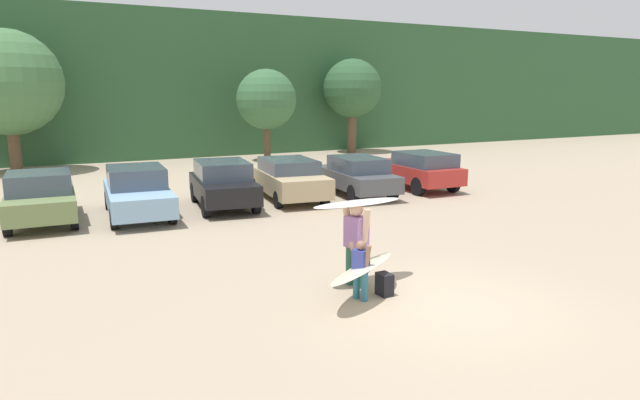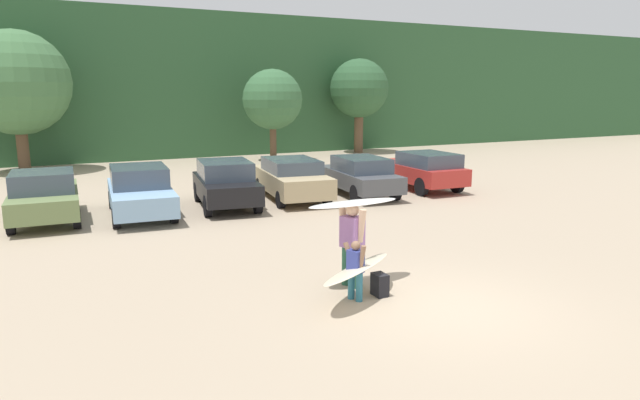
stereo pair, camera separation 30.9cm
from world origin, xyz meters
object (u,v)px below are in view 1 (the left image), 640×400
object	(u,v)px
person_child	(361,267)
backpack_dropped	(384,284)
parked_car_tan	(289,178)
parked_car_olive_green	(40,197)
person_adult	(356,240)
parked_car_black	(223,183)
parked_car_dark_gray	(357,175)
surfboard_cream	(362,268)
surfboard_white	(358,203)
parked_car_red	(417,169)
parked_car_sky_blue	(137,191)

from	to	relation	value
person_child	backpack_dropped	world-z (taller)	person_child
parked_car_tan	person_child	size ratio (longest dim) A/B	4.18
parked_car_olive_green	person_adult	size ratio (longest dim) A/B	2.53
parked_car_olive_green	parked_car_black	bearing A→B (deg)	-90.92
parked_car_dark_gray	surfboard_cream	distance (m)	11.15
surfboard_white	surfboard_cream	xyz separation A→B (m)	(-0.35, -0.78, -1.12)
parked_car_olive_green	backpack_dropped	xyz separation A→B (m)	(5.84, -10.09, -0.59)
parked_car_olive_green	parked_car_dark_gray	size ratio (longest dim) A/B	0.96
parked_car_olive_green	parked_car_black	world-z (taller)	parked_car_black
parked_car_dark_gray	parked_car_red	distance (m)	2.98
parked_car_tan	parked_car_red	world-z (taller)	parked_car_red
surfboard_cream	person_child	bearing A→B (deg)	-22.15
parked_car_black	parked_car_tan	distance (m)	2.71
parked_car_tan	surfboard_white	world-z (taller)	surfboard_white
person_child	surfboard_cream	bearing A→B (deg)	171.75
parked_car_sky_blue	person_child	world-z (taller)	parked_car_sky_blue
parked_car_red	surfboard_cream	xyz separation A→B (m)	(-8.65, -9.70, -0.20)
surfboard_white	surfboard_cream	distance (m)	1.41
surfboard_white	backpack_dropped	xyz separation A→B (m)	(0.15, -0.81, -1.52)
parked_car_dark_gray	surfboard_cream	size ratio (longest dim) A/B	1.96
parked_car_sky_blue	parked_car_black	world-z (taller)	parked_car_black
parked_car_black	person_child	bearing A→B (deg)	-174.57
parked_car_sky_blue	surfboard_white	size ratio (longest dim) A/B	2.29
person_adult	backpack_dropped	bearing A→B (deg)	87.90
parked_car_dark_gray	parked_car_olive_green	bearing A→B (deg)	93.36
parked_car_red	person_child	distance (m)	13.04
parked_car_olive_green	person_adult	bearing A→B (deg)	-146.78
parked_car_olive_green	parked_car_sky_blue	distance (m)	2.83
person_child	surfboard_white	xyz separation A→B (m)	(0.40, 0.79, 1.08)
parked_car_black	parked_car_tan	world-z (taller)	parked_car_black
surfboard_white	surfboard_cream	bearing A→B (deg)	62.54
parked_car_red	person_child	xyz separation A→B (m)	(-8.70, -9.71, -0.16)
parked_car_tan	person_child	xyz separation A→B (m)	(-3.08, -10.17, -0.13)
person_child	parked_car_red	bearing A→B (deg)	-150.93
parked_car_sky_blue	parked_car_olive_green	bearing A→B (deg)	87.03
parked_car_olive_green	parked_car_red	bearing A→B (deg)	-89.28
surfboard_white	person_child	bearing A→B (deg)	59.99
person_child	surfboard_cream	size ratio (longest dim) A/B	0.50
parked_car_sky_blue	person_child	size ratio (longest dim) A/B	4.09
parked_car_olive_green	parked_car_dark_gray	world-z (taller)	parked_car_olive_green
parked_car_tan	backpack_dropped	size ratio (longest dim) A/B	11.00
person_child	backpack_dropped	distance (m)	0.71
surfboard_cream	backpack_dropped	distance (m)	0.65
parked_car_sky_blue	parked_car_red	world-z (taller)	parked_car_sky_blue
person_adult	surfboard_white	size ratio (longest dim) A/B	0.83
person_child	surfboard_cream	world-z (taller)	person_child
parked_car_red	person_child	size ratio (longest dim) A/B	3.88
parked_car_tan	person_adult	size ratio (longest dim) A/B	2.82
parked_car_black	person_adult	world-z (taller)	person_adult
parked_car_tan	backpack_dropped	xyz separation A→B (m)	(-2.53, -10.18, -0.57)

